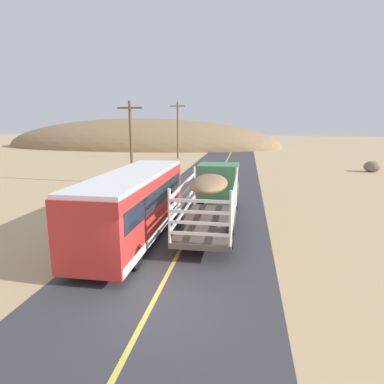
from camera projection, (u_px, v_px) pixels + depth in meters
ground_plane at (152, 304)px, 10.40m from camera, size 240.00×240.00×0.00m
road_surface at (152, 304)px, 10.40m from camera, size 8.00×120.00×0.02m
road_centre_line at (152, 303)px, 10.40m from camera, size 0.16×117.60×0.00m
livestock_truck at (215, 189)px, 19.05m from camera, size 2.53×9.70×3.02m
bus at (134, 204)px, 15.75m from camera, size 2.54×10.00×3.21m
power_pole_mid at (131, 140)px, 29.31m from camera, size 2.20×0.24×7.25m
power_pole_far at (178, 129)px, 48.79m from camera, size 2.20×0.24×8.22m
boulder_near_shoulder at (372, 167)px, 36.99m from camera, size 1.78×1.46×1.20m
distant_hill at (140, 147)px, 72.01m from camera, size 59.64×24.75×12.08m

